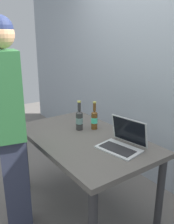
% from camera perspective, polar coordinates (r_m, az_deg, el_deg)
% --- Properties ---
extents(ground_plane, '(8.00, 8.00, 0.00)m').
position_cam_1_polar(ground_plane, '(2.56, -0.70, -21.62)').
color(ground_plane, slate).
rests_on(ground_plane, ground).
extents(desk, '(1.35, 0.82, 0.75)m').
position_cam_1_polar(desk, '(2.20, -0.76, -8.18)').
color(desk, '#56514C').
rests_on(desk, ground).
extents(laptop, '(0.38, 0.33, 0.24)m').
position_cam_1_polar(laptop, '(1.96, 8.65, -7.00)').
color(laptop, '#B7BABC').
rests_on(laptop, desk).
extents(beer_bottle_green, '(0.06, 0.06, 0.28)m').
position_cam_1_polar(beer_bottle_green, '(2.31, 1.78, -1.67)').
color(beer_bottle_green, brown).
rests_on(beer_bottle_green, desk).
extents(beer_bottle_brown, '(0.07, 0.07, 0.29)m').
position_cam_1_polar(beer_bottle_brown, '(2.29, -1.85, -1.75)').
color(beer_bottle_brown, '#333333').
rests_on(beer_bottle_brown, desk).
extents(person_figure, '(0.41, 0.32, 1.76)m').
position_cam_1_polar(person_figure, '(1.92, -17.98, -4.88)').
color(person_figure, '#2D3347').
rests_on(person_figure, ground).
extents(back_wall, '(6.00, 0.10, 2.60)m').
position_cam_1_polar(back_wall, '(2.65, 16.52, 10.02)').
color(back_wall, '#99A3AD').
rests_on(back_wall, ground).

